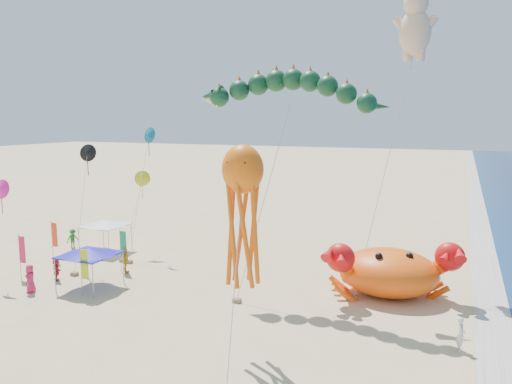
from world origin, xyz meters
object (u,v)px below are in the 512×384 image
(crab_inflatable, at_px, (388,270))
(octopus_kite, at_px, (243,205))
(canopy_white, at_px, (105,223))
(dragon_kite, at_px, (287,96))
(canopy_blue, at_px, (89,252))
(cherub_kite, at_px, (415,24))

(crab_inflatable, height_order, octopus_kite, octopus_kite)
(canopy_white, bearing_deg, crab_inflatable, -4.14)
(dragon_kite, height_order, canopy_blue, dragon_kite)
(canopy_blue, bearing_deg, octopus_kite, -18.95)
(crab_inflatable, relative_size, canopy_white, 2.35)
(dragon_kite, height_order, cherub_kite, cherub_kite)
(octopus_kite, relative_size, canopy_blue, 2.77)
(crab_inflatable, bearing_deg, octopus_kite, -116.88)
(crab_inflatable, height_order, canopy_white, crab_inflatable)
(canopy_white, bearing_deg, canopy_blue, -57.08)
(dragon_kite, xyz_separation_m, cherub_kite, (6.73, 7.24, 5.04))
(dragon_kite, height_order, canopy_white, dragon_kite)
(crab_inflatable, distance_m, dragon_kite, 12.63)
(dragon_kite, distance_m, canopy_blue, 16.36)
(octopus_kite, distance_m, canopy_blue, 14.60)
(dragon_kite, distance_m, cherub_kite, 11.10)
(canopy_blue, bearing_deg, crab_inflatable, 18.10)
(crab_inflatable, height_order, dragon_kite, dragon_kite)
(octopus_kite, xyz_separation_m, canopy_white, (-18.04, 12.18, -4.73))
(cherub_kite, height_order, octopus_kite, cherub_kite)
(canopy_white, bearing_deg, dragon_kite, -10.18)
(canopy_blue, xyz_separation_m, canopy_white, (-4.98, 7.70, -0.00))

